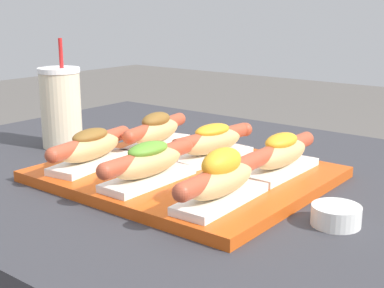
# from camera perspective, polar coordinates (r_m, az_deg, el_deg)

# --- Properties ---
(serving_tray) EXTENTS (0.44, 0.38, 0.02)m
(serving_tray) POSITION_cam_1_polar(r_m,az_deg,el_deg) (0.92, -0.77, -3.20)
(serving_tray) COLOR #CC4C14
(serving_tray) RESTS_ON patio_table
(hot_dog_0) EXTENTS (0.08, 0.21, 0.07)m
(hot_dog_0) POSITION_cam_1_polar(r_m,az_deg,el_deg) (0.94, -10.73, -0.38)
(hot_dog_0) COLOR white
(hot_dog_0) RESTS_ON serving_tray
(hot_dog_1) EXTENTS (0.06, 0.21, 0.07)m
(hot_dog_1) POSITION_cam_1_polar(r_m,az_deg,el_deg) (0.84, -4.83, -1.96)
(hot_dog_1) COLOR white
(hot_dog_1) RESTS_ON serving_tray
(hot_dog_2) EXTENTS (0.07, 0.21, 0.08)m
(hot_dog_2) POSITION_cam_1_polar(r_m,az_deg,el_deg) (0.75, 3.16, -3.72)
(hot_dog_2) COLOR white
(hot_dog_2) RESTS_ON serving_tray
(hot_dog_3) EXTENTS (0.09, 0.21, 0.07)m
(hot_dog_3) POSITION_cam_1_polar(r_m,az_deg,el_deg) (1.05, -3.84, 1.40)
(hot_dog_3) COLOR white
(hot_dog_3) RESTS_ON serving_tray
(hot_dog_4) EXTENTS (0.08, 0.21, 0.07)m
(hot_dog_4) POSITION_cam_1_polar(r_m,az_deg,el_deg) (0.97, 2.36, 0.21)
(hot_dog_4) COLOR white
(hot_dog_4) RESTS_ON serving_tray
(hot_dog_5) EXTENTS (0.06, 0.21, 0.07)m
(hot_dog_5) POSITION_cam_1_polar(r_m,az_deg,el_deg) (0.90, 9.46, -1.04)
(hot_dog_5) COLOR white
(hot_dog_5) RESTS_ON serving_tray
(sauce_bowl) EXTENTS (0.07, 0.07, 0.03)m
(sauce_bowl) POSITION_cam_1_polar(r_m,az_deg,el_deg) (0.75, 15.13, -7.24)
(sauce_bowl) COLOR silver
(sauce_bowl) RESTS_ON patio_table
(drink_cup) EXTENTS (0.09, 0.09, 0.23)m
(drink_cup) POSITION_cam_1_polar(r_m,az_deg,el_deg) (1.15, -13.80, 3.82)
(drink_cup) COLOR beige
(drink_cup) RESTS_ON patio_table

